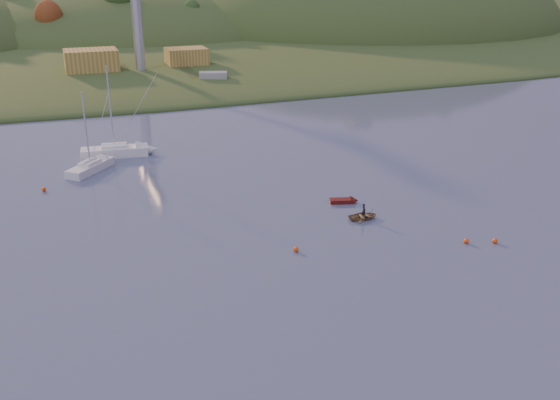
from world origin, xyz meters
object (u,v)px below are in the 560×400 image
object	(u,v)px
sailboat_far	(115,150)
canoe	(364,216)
sailboat_near	(90,166)
red_tender	(348,201)

from	to	relation	value
sailboat_far	canoe	distance (m)	38.55
sailboat_near	red_tender	distance (m)	33.58
red_tender	sailboat_near	bearing A→B (deg)	156.19
sailboat_near	sailboat_far	bearing A→B (deg)	8.21
sailboat_far	canoe	size ratio (longest dim) A/B	3.92
canoe	red_tender	world-z (taller)	red_tender
sailboat_far	red_tender	distance (m)	35.02
canoe	red_tender	xyz separation A→B (m)	(0.53, 4.81, -0.10)
sailboat_near	red_tender	xyz separation A→B (m)	(26.00, -21.25, -0.46)
sailboat_far	canoe	world-z (taller)	sailboat_far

